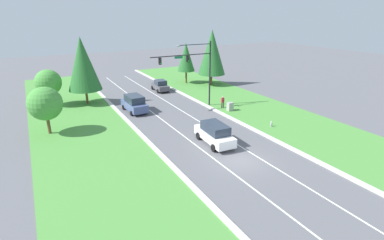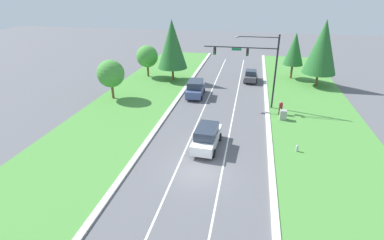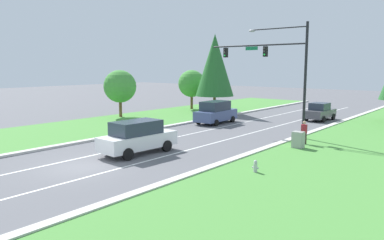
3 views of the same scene
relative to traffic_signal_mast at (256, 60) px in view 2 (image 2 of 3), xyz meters
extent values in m
plane|color=#5B5B60|center=(-3.84, -15.15, -5.73)|extent=(160.00, 160.00, 0.00)
cube|color=beige|center=(1.81, -15.15, -5.65)|extent=(0.50, 90.00, 0.15)
cube|color=beige|center=(-9.49, -15.15, -5.65)|extent=(0.50, 90.00, 0.15)
cube|color=#4C8E3D|center=(7.06, -15.15, -5.69)|extent=(10.00, 90.00, 0.08)
cube|color=#4C8E3D|center=(-14.74, -15.15, -5.69)|extent=(10.00, 90.00, 0.08)
cube|color=white|center=(-5.64, -15.15, -5.73)|extent=(0.14, 81.00, 0.01)
cube|color=white|center=(-2.04, -15.15, -5.73)|extent=(0.14, 81.00, 0.01)
cylinder|color=black|center=(2.31, 0.01, -1.42)|extent=(0.20, 0.20, 8.63)
cylinder|color=black|center=(-1.83, 0.01, 1.34)|extent=(8.29, 0.12, 0.12)
cube|color=#147042|center=(-2.25, 0.01, 1.12)|extent=(1.10, 0.04, 0.28)
cylinder|color=black|center=(0.03, 0.01, 2.55)|extent=(4.56, 0.09, 0.09)
ellipsoid|color=gray|center=(-2.25, 0.01, 2.50)|extent=(0.56, 0.28, 0.20)
cube|color=black|center=(-1.00, 0.01, 0.84)|extent=(0.28, 0.32, 0.80)
sphere|color=#2D2D2D|center=(-1.00, -0.16, 1.08)|extent=(0.16, 0.16, 0.16)
sphere|color=#2D2D2D|center=(-1.00, -0.16, 0.84)|extent=(0.16, 0.16, 0.16)
sphere|color=#23D647|center=(-1.00, -0.16, 0.61)|extent=(0.16, 0.16, 0.16)
cube|color=black|center=(-4.73, 0.01, 0.84)|extent=(0.28, 0.32, 0.80)
sphere|color=#2D2D2D|center=(-4.73, -0.16, 1.08)|extent=(0.16, 0.16, 0.16)
sphere|color=#2D2D2D|center=(-4.73, -0.16, 0.84)|extent=(0.16, 0.16, 0.16)
sphere|color=#23D647|center=(-4.73, -0.16, 0.61)|extent=(0.16, 0.16, 0.16)
cube|color=#475684|center=(-7.47, 2.49, -4.95)|extent=(2.23, 4.89, 0.95)
cube|color=#283342|center=(-7.46, 2.37, -4.03)|extent=(1.94, 2.96, 0.88)
cylinder|color=black|center=(-6.56, 4.02, -5.43)|extent=(0.27, 0.62, 0.61)
cylinder|color=black|center=(-8.52, 3.93, -5.43)|extent=(0.27, 0.62, 0.61)
cylinder|color=black|center=(-6.42, 1.05, -5.43)|extent=(0.27, 0.62, 0.61)
cylinder|color=black|center=(-8.38, 0.95, -5.43)|extent=(0.27, 0.62, 0.61)
cube|color=#4C4C51|center=(-0.41, 10.82, -5.03)|extent=(1.89, 4.23, 0.77)
cube|color=#283342|center=(-0.41, 10.57, -4.29)|extent=(1.64, 1.93, 0.72)
cylinder|color=black|center=(0.49, 12.08, -5.42)|extent=(0.26, 0.63, 0.62)
cylinder|color=black|center=(-1.22, 12.14, -5.42)|extent=(0.26, 0.63, 0.62)
cylinder|color=black|center=(0.41, 9.49, -5.42)|extent=(0.26, 0.63, 0.62)
cylinder|color=black|center=(-1.31, 9.55, -5.42)|extent=(0.26, 0.63, 0.62)
cube|color=white|center=(-3.85, -10.93, -4.93)|extent=(2.19, 5.16, 0.88)
cube|color=#283342|center=(-3.86, -11.05, -4.07)|extent=(1.89, 3.13, 0.83)
cylinder|color=black|center=(-2.83, -9.41, -5.37)|extent=(0.28, 0.74, 0.73)
cylinder|color=black|center=(-4.70, -9.31, -5.37)|extent=(0.28, 0.74, 0.73)
cylinder|color=black|center=(-3.00, -12.55, -5.37)|extent=(0.28, 0.74, 0.73)
cylinder|color=black|center=(-4.88, -12.44, -5.37)|extent=(0.28, 0.74, 0.73)
cube|color=#9E9E99|center=(3.39, -3.36, -5.15)|extent=(0.70, 0.60, 1.16)
cylinder|color=#42382D|center=(3.05, -1.95, -5.31)|extent=(0.14, 0.14, 0.84)
cylinder|color=#42382D|center=(3.31, -1.93, -5.31)|extent=(0.14, 0.14, 0.84)
cube|color=maroon|center=(3.18, -1.94, -4.59)|extent=(0.40, 0.25, 0.60)
sphere|color=tan|center=(3.18, -1.94, -4.15)|extent=(0.22, 0.22, 0.22)
cylinder|color=#B7B7BC|center=(4.10, -10.25, -5.45)|extent=(0.20, 0.20, 0.55)
sphere|color=#B7B7BC|center=(4.10, -10.25, -5.12)|extent=(0.18, 0.18, 0.18)
cylinder|color=#B7B7BC|center=(3.98, -10.25, -5.43)|extent=(0.10, 0.09, 0.09)
cylinder|color=#B7B7BC|center=(4.22, -10.25, -5.43)|extent=(0.10, 0.09, 0.09)
cylinder|color=brown|center=(9.07, 10.30, -4.76)|extent=(0.32, 0.32, 1.94)
cone|color=#28662D|center=(9.07, 10.30, -0.07)|extent=(4.66, 4.66, 7.45)
cylinder|color=brown|center=(-17.76, -0.62, -4.71)|extent=(0.32, 0.32, 2.04)
sphere|color=#47933D|center=(-17.76, -0.62, -2.39)|extent=(3.45, 3.45, 3.45)
cylinder|color=brown|center=(5.81, 13.57, -4.61)|extent=(0.32, 0.32, 2.24)
cone|color=#28662D|center=(5.81, 13.57, -1.05)|extent=(3.04, 3.04, 4.87)
cylinder|color=brown|center=(-16.68, 10.10, -4.72)|extent=(0.32, 0.32, 2.02)
sphere|color=#47933D|center=(-16.68, 10.10, -2.43)|extent=(3.41, 3.41, 3.41)
cylinder|color=brown|center=(-12.21, 8.83, -4.72)|extent=(0.32, 0.32, 2.03)
cone|color=#28662D|center=(-12.21, 8.83, -0.15)|extent=(4.44, 4.44, 7.10)
camera|label=1|loc=(-18.55, -33.39, 6.41)|focal=28.00mm
camera|label=2|loc=(-0.43, -34.63, 7.71)|focal=28.00mm
camera|label=3|loc=(13.26, -26.62, -0.33)|focal=35.00mm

